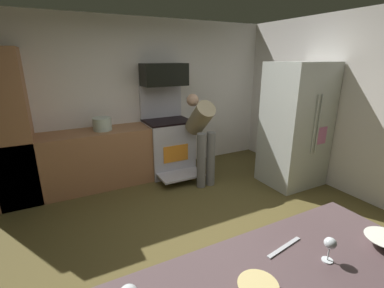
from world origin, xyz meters
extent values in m
cube|color=brown|center=(0.00, 0.00, -0.01)|extent=(5.20, 4.80, 0.02)
cube|color=silver|center=(0.00, 2.34, 1.30)|extent=(5.20, 0.12, 2.60)
cube|color=silver|center=(2.54, 0.00, 1.30)|extent=(0.12, 4.80, 2.60)
cube|color=#9B6844|center=(-0.90, 1.98, 0.45)|extent=(2.40, 0.60, 0.90)
cube|color=#9B6844|center=(-1.90, 1.98, 1.05)|extent=(0.60, 0.60, 2.10)
cube|color=#BAB9C5|center=(0.41, 1.96, 0.46)|extent=(0.76, 0.64, 0.92)
cube|color=black|center=(0.41, 1.96, 0.94)|extent=(0.76, 0.64, 0.03)
cube|color=#BAB9C5|center=(0.41, 2.25, 1.24)|extent=(0.76, 0.06, 0.57)
cube|color=orange|center=(0.41, 1.63, 0.45)|extent=(0.44, 0.01, 0.28)
cube|color=#BAB9C5|center=(0.41, 1.44, 0.14)|extent=(0.72, 0.40, 0.03)
cube|color=black|center=(0.41, 2.06, 1.70)|extent=(0.74, 0.38, 0.36)
cube|color=#BABFB7|center=(2.03, 0.67, 0.96)|extent=(0.87, 0.73, 1.91)
cylinder|color=#BABFB7|center=(1.99, 0.28, 1.05)|extent=(0.02, 0.02, 0.86)
cylinder|color=#BABFB7|center=(2.07, 0.28, 1.05)|extent=(0.02, 0.02, 0.86)
cube|color=#C46C9F|center=(2.19, 0.30, 0.86)|extent=(0.20, 0.01, 0.26)
cylinder|color=slate|center=(0.63, 1.18, 0.44)|extent=(0.14, 0.14, 0.88)
cylinder|color=slate|center=(0.80, 1.18, 0.44)|extent=(0.14, 0.14, 0.88)
cylinder|color=gray|center=(0.71, 1.38, 1.07)|extent=(0.30, 0.61, 0.60)
sphere|color=tan|center=(0.71, 1.63, 1.32)|extent=(0.20, 0.20, 0.20)
cone|color=#DFC67C|center=(-0.57, -1.49, 0.92)|extent=(0.20, 0.20, 0.04)
cylinder|color=silver|center=(-0.09, -1.51, 0.90)|extent=(0.06, 0.06, 0.01)
cylinder|color=silver|center=(-0.09, -1.51, 0.95)|extent=(0.01, 0.01, 0.08)
ellipsoid|color=silver|center=(-0.09, -1.51, 1.01)|extent=(0.07, 0.07, 0.06)
cube|color=#B7BABF|center=(-0.22, -1.32, 0.90)|extent=(0.29, 0.07, 0.01)
cylinder|color=#B2C4B5|center=(-0.67, 1.98, 1.00)|extent=(0.28, 0.28, 0.20)
camera|label=1|loc=(-1.32, -2.25, 1.96)|focal=25.36mm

